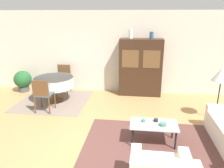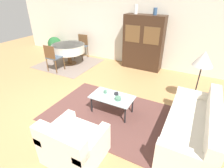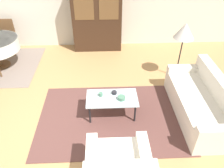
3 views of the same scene
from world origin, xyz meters
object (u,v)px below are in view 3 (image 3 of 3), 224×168
object	(u,v)px
floor_lamp	(185,32)
cup	(101,94)
coffee_table	(112,99)
bowl	(121,98)
display_cabinet	(97,18)
dining_chair_far	(6,34)
bowl_small	(114,93)
couch	(202,103)

from	to	relation	value
floor_lamp	cup	distance (m)	2.31
coffee_table	floor_lamp	distance (m)	2.21
bowl	cup	bearing A→B (deg)	162.82
display_cabinet	dining_chair_far	size ratio (longest dim) A/B	1.98
coffee_table	bowl_small	bearing A→B (deg)	67.99
display_cabinet	floor_lamp	size ratio (longest dim) A/B	1.34
coffee_table	dining_chair_far	distance (m)	4.00
dining_chair_far	bowl_small	world-z (taller)	dining_chair_far
bowl	bowl_small	distance (m)	0.21
floor_lamp	coffee_table	bearing A→B (deg)	-142.46
floor_lamp	bowl	distance (m)	2.09
display_cabinet	dining_chair_far	world-z (taller)	display_cabinet
display_cabinet	floor_lamp	xyz separation A→B (m)	(1.93, -1.63, 0.24)
dining_chair_far	cup	size ratio (longest dim) A/B	11.94
display_cabinet	cup	size ratio (longest dim) A/B	23.60
couch	floor_lamp	distance (m)	1.58
couch	bowl	size ratio (longest dim) A/B	13.73
coffee_table	bowl	world-z (taller)	bowl
coffee_table	cup	world-z (taller)	cup
display_cabinet	bowl	bearing A→B (deg)	-80.99
couch	coffee_table	size ratio (longest dim) A/B	2.01
dining_chair_far	cup	bearing A→B (deg)	134.51
display_cabinet	dining_chair_far	distance (m)	2.61
couch	dining_chair_far	bearing A→B (deg)	58.26
couch	display_cabinet	world-z (taller)	display_cabinet
display_cabinet	bowl	xyz separation A→B (m)	(0.47, -2.94, -0.46)
display_cabinet	bowl_small	world-z (taller)	display_cabinet
dining_chair_far	cup	distance (m)	3.80
floor_lamp	bowl_small	distance (m)	2.08
couch	coffee_table	bearing A→B (deg)	87.71
dining_chair_far	floor_lamp	xyz separation A→B (m)	(4.51, -1.52, 0.61)
coffee_table	dining_chair_far	world-z (taller)	dining_chair_far
floor_lamp	cup	size ratio (longest dim) A/B	17.56
display_cabinet	cup	distance (m)	2.86
bowl	coffee_table	bearing A→B (deg)	162.65
couch	display_cabinet	size ratio (longest dim) A/B	1.05
couch	bowl	bearing A→B (deg)	89.46
dining_chair_far	bowl_small	bearing A→B (deg)	137.76
bowl_small	dining_chair_far	bearing A→B (deg)	137.76
couch	floor_lamp	bearing A→B (deg)	3.56
cup	dining_chair_far	bearing A→B (deg)	134.51
dining_chair_far	cup	world-z (taller)	dining_chair_far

